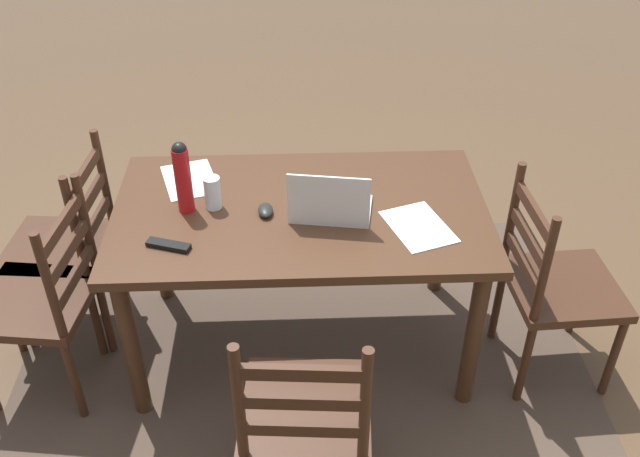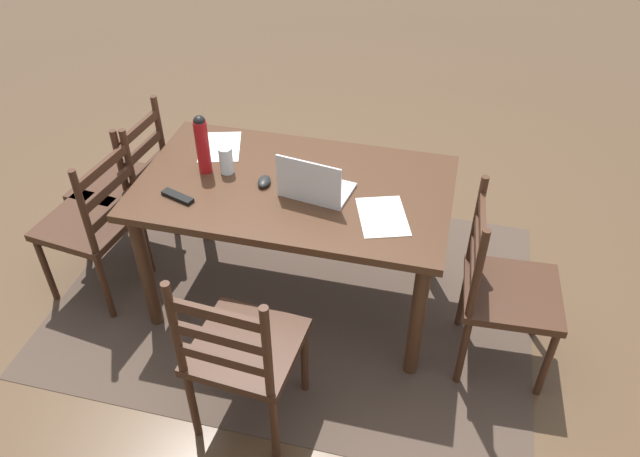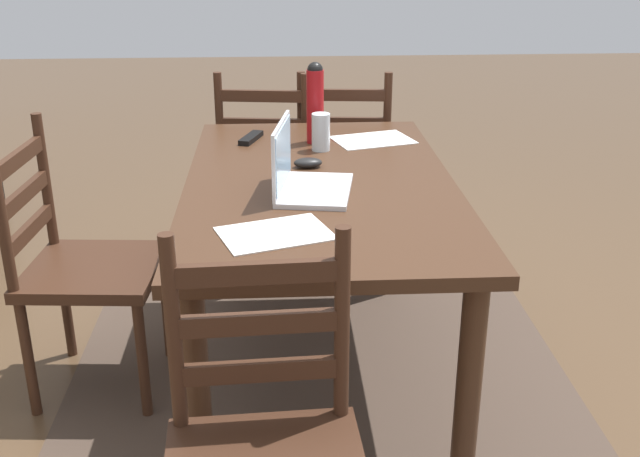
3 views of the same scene
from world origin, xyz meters
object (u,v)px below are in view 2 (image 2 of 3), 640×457
object	(u,v)px
dining_table	(294,201)
water_bottle	(202,143)
tv_remote	(178,197)
chair_far_head	(242,352)
chair_left_far	(504,290)
drinking_glass	(226,160)
laptop	(314,186)
chair_right_near	(126,185)
chair_right_far	(93,223)
computer_mouse	(264,181)

from	to	relation	value
dining_table	water_bottle	world-z (taller)	water_bottle
tv_remote	chair_far_head	bearing A→B (deg)	59.50
dining_table	chair_left_far	distance (m)	1.08
drinking_glass	laptop	bearing A→B (deg)	168.96
laptop	drinking_glass	bearing A→B (deg)	-11.04
water_bottle	chair_right_near	bearing A→B (deg)	-15.63
chair_right_near	chair_left_far	xyz separation A→B (m)	(-2.10, 0.35, 0.00)
chair_right_near	chair_right_far	world-z (taller)	same
chair_left_far	water_bottle	world-z (taller)	water_bottle
dining_table	laptop	xyz separation A→B (m)	(-0.12, 0.07, 0.16)
chair_right_near	computer_mouse	bearing A→B (deg)	167.17
chair_right_near	chair_right_far	distance (m)	0.36
dining_table	computer_mouse	world-z (taller)	computer_mouse
chair_right_near	chair_far_head	world-z (taller)	same
chair_right_far	chair_left_far	xyz separation A→B (m)	(-2.10, -0.00, 0.00)
chair_right_near	water_bottle	distance (m)	0.77
dining_table	drinking_glass	world-z (taller)	drinking_glass
laptop	computer_mouse	distance (m)	0.26
chair_far_head	chair_right_near	bearing A→B (deg)	-43.34
laptop	computer_mouse	bearing A→B (deg)	-7.52
chair_far_head	chair_left_far	size ratio (longest dim) A/B	1.00
chair_left_far	drinking_glass	size ratio (longest dim) A/B	6.84
dining_table	chair_left_far	size ratio (longest dim) A/B	1.60
chair_right_far	chair_far_head	bearing A→B (deg)	148.90
dining_table	chair_right_near	size ratio (longest dim) A/B	1.60
dining_table	chair_left_far	world-z (taller)	chair_left_far
dining_table	computer_mouse	size ratio (longest dim) A/B	15.24
chair_right_far	water_bottle	xyz separation A→B (m)	(-0.59, -0.19, 0.46)
chair_right_near	chair_far_head	size ratio (longest dim) A/B	1.00
chair_left_far	computer_mouse	distance (m)	1.24
dining_table	computer_mouse	distance (m)	0.19
computer_mouse	tv_remote	world-z (taller)	computer_mouse
chair_right_near	drinking_glass	xyz separation A→B (m)	(-0.70, 0.15, 0.37)
chair_far_head	laptop	distance (m)	0.84
chair_right_far	tv_remote	size ratio (longest dim) A/B	5.59
computer_mouse	tv_remote	xyz separation A→B (m)	(0.36, 0.21, -0.01)
water_bottle	drinking_glass	bearing A→B (deg)	-171.71
chair_right_near	drinking_glass	world-z (taller)	chair_right_near
chair_right_near	drinking_glass	size ratio (longest dim) A/B	6.84
chair_far_head	tv_remote	size ratio (longest dim) A/B	5.59
laptop	drinking_glass	distance (m)	0.48
chair_far_head	laptop	xyz separation A→B (m)	(-0.12, -0.75, 0.36)
chair_right_near	water_bottle	xyz separation A→B (m)	(-0.59, 0.17, 0.46)
chair_left_far	water_bottle	xyz separation A→B (m)	(1.51, -0.19, 0.46)
chair_right_near	tv_remote	xyz separation A→B (m)	(-0.55, 0.41, 0.31)
chair_right_near	tv_remote	world-z (taller)	chair_right_near
water_bottle	tv_remote	distance (m)	0.29
chair_right_far	chair_left_far	distance (m)	2.10
chair_right_far	water_bottle	world-z (taller)	water_bottle
dining_table	drinking_glass	size ratio (longest dim) A/B	10.98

